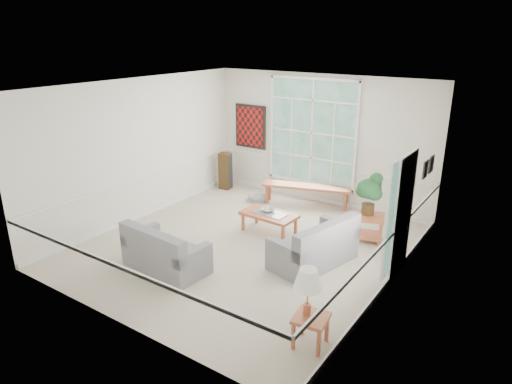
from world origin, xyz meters
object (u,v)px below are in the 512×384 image
loveseat_right (314,241)px  end_table (369,228)px  side_table (310,331)px  coffee_table (269,223)px  loveseat_front (166,247)px

loveseat_right → end_table: loveseat_right is taller
loveseat_right → end_table: 1.52m
loveseat_right → side_table: bearing=-49.8°
loveseat_right → side_table: (1.01, -2.02, -0.21)m
loveseat_right → coffee_table: 1.52m
loveseat_front → coffee_table: bearing=77.6°
end_table → loveseat_front: bearing=-129.3°
loveseat_front → end_table: loveseat_front is taller
side_table → loveseat_front: bearing=171.9°
coffee_table → side_table: size_ratio=2.58×
loveseat_right → coffee_table: (-1.35, 0.66, -0.22)m
loveseat_front → end_table: 3.92m
end_table → side_table: (0.53, -3.46, -0.05)m
coffee_table → side_table: side_table is taller
loveseat_front → coffee_table: loveseat_front is taller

